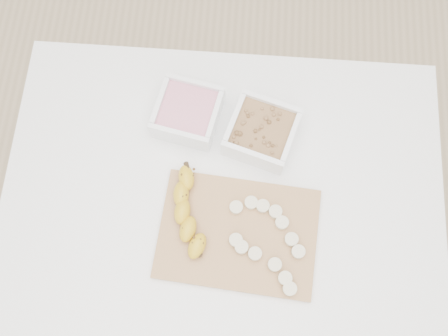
# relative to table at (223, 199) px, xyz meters

# --- Properties ---
(ground) EXTENTS (3.50, 3.50, 0.00)m
(ground) POSITION_rel_table_xyz_m (0.00, 0.00, -0.65)
(ground) COLOR #C6AD89
(ground) RESTS_ON ground
(table) EXTENTS (1.00, 0.70, 0.75)m
(table) POSITION_rel_table_xyz_m (0.00, 0.00, 0.00)
(table) COLOR white
(table) RESTS_ON ground
(bowl_yogurt) EXTENTS (0.17, 0.17, 0.07)m
(bowl_yogurt) POSITION_rel_table_xyz_m (-0.09, 0.17, 0.13)
(bowl_yogurt) COLOR white
(bowl_yogurt) RESTS_ON table
(bowl_granola) EXTENTS (0.18, 0.18, 0.07)m
(bowl_granola) POSITION_rel_table_xyz_m (0.08, 0.13, 0.13)
(bowl_granola) COLOR white
(bowl_granola) RESTS_ON table
(cutting_board) EXTENTS (0.36, 0.27, 0.01)m
(cutting_board) POSITION_rel_table_xyz_m (0.04, -0.10, 0.10)
(cutting_board) COLOR #AA774B
(cutting_board) RESTS_ON table
(banana) EXTENTS (0.06, 0.20, 0.03)m
(banana) POSITION_rel_table_xyz_m (-0.07, -0.07, 0.13)
(banana) COLOR gold
(banana) RESTS_ON cutting_board
(banana_slices) EXTENTS (0.17, 0.21, 0.02)m
(banana_slices) POSITION_rel_table_xyz_m (0.10, -0.11, 0.12)
(banana_slices) COLOR beige
(banana_slices) RESTS_ON cutting_board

